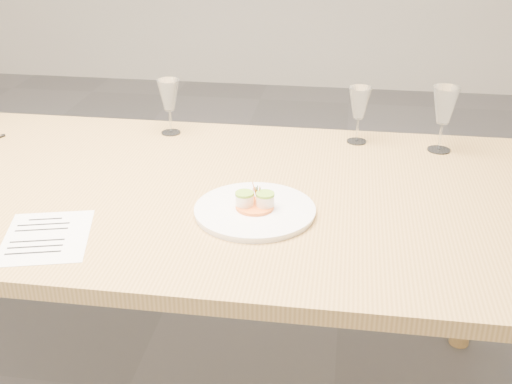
# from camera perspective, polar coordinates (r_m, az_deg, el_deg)

# --- Properties ---
(dining_table) EXTENTS (2.40, 1.00, 0.75)m
(dining_table) POSITION_cam_1_polar(r_m,az_deg,el_deg) (1.84, -13.15, -0.97)
(dining_table) COLOR tan
(dining_table) RESTS_ON ground
(dinner_plate) EXTENTS (0.30, 0.30, 0.08)m
(dinner_plate) POSITION_cam_1_polar(r_m,az_deg,el_deg) (1.59, -0.09, -1.55)
(dinner_plate) COLOR white
(dinner_plate) RESTS_ON dining_table
(recipe_sheet) EXTENTS (0.25, 0.29, 0.00)m
(recipe_sheet) POSITION_cam_1_polar(r_m,az_deg,el_deg) (1.57, -18.14, -3.81)
(recipe_sheet) COLOR white
(recipe_sheet) RESTS_ON dining_table
(wine_glass_2) EXTENTS (0.07, 0.07, 0.18)m
(wine_glass_2) POSITION_cam_1_polar(r_m,az_deg,el_deg) (2.08, -7.76, 8.42)
(wine_glass_2) COLOR white
(wine_glass_2) RESTS_ON dining_table
(wine_glass_3) EXTENTS (0.07, 0.07, 0.18)m
(wine_glass_3) POSITION_cam_1_polar(r_m,az_deg,el_deg) (2.01, 9.17, 7.70)
(wine_glass_3) COLOR white
(wine_glass_3) RESTS_ON dining_table
(wine_glass_4) EXTENTS (0.08, 0.08, 0.20)m
(wine_glass_4) POSITION_cam_1_polar(r_m,az_deg,el_deg) (2.00, 16.41, 7.28)
(wine_glass_4) COLOR white
(wine_glass_4) RESTS_ON dining_table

